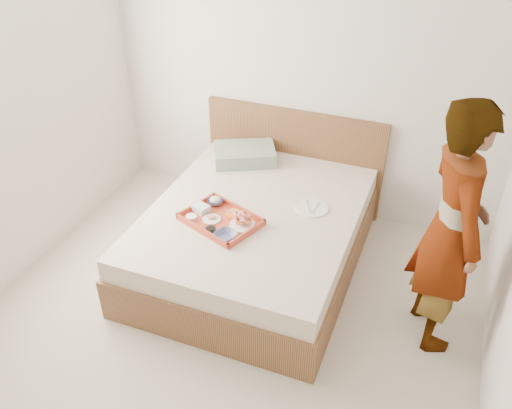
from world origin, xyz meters
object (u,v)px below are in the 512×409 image
object	(u,v)px
bed	(255,236)
tray	(221,219)
dinner_plate	(312,208)
person	(451,230)

from	to	relation	value
bed	tray	size ratio (longest dim) A/B	3.60
tray	dinner_plate	xyz separation A→B (m)	(0.59, 0.42, -0.02)
bed	person	xyz separation A→B (m)	(1.42, -0.23, 0.62)
bed	dinner_plate	world-z (taller)	dinner_plate
dinner_plate	person	bearing A→B (deg)	-21.90
tray	person	distance (m)	1.63
tray	person	world-z (taller)	person
tray	dinner_plate	bearing A→B (deg)	56.60
dinner_plate	person	size ratio (longest dim) A/B	0.15
bed	tray	xyz separation A→B (m)	(-0.18, -0.25, 0.29)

